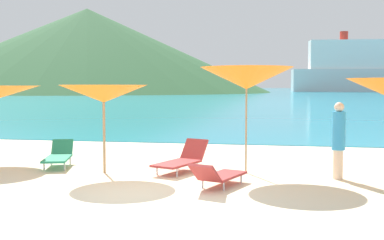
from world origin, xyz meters
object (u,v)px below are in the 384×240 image
object	(u,v)px
lounge_chair_2	(182,159)
beachgoer_1	(338,138)
umbrella_4	(247,78)
umbrella_3	(104,94)
lounge_chair_4	(218,175)
lounge_chair_3	(59,156)
cruise_ship	(360,69)

from	to	relation	value
lounge_chair_2	beachgoer_1	bearing A→B (deg)	16.61
umbrella_4	lounge_chair_2	world-z (taller)	umbrella_4
umbrella_3	lounge_chair_4	xyz separation A→B (m)	(2.77, -1.09, -1.57)
umbrella_3	lounge_chair_4	bearing A→B (deg)	-21.48
lounge_chair_3	lounge_chair_4	xyz separation A→B (m)	(4.21, -1.71, -0.02)
lounge_chair_3	lounge_chair_4	bearing A→B (deg)	-38.50
lounge_chair_2	cruise_ship	distance (m)	163.55
lounge_chair_3	beachgoer_1	world-z (taller)	beachgoer_1
lounge_chair_4	cruise_ship	xyz separation A→B (m)	(27.92, 162.35, 7.55)
umbrella_3	beachgoer_1	xyz separation A→B (m)	(5.19, 0.23, -0.93)
lounge_chair_2	beachgoer_1	size ratio (longest dim) A/B	1.04
umbrella_3	lounge_chair_3	distance (m)	2.19
lounge_chair_4	beachgoer_1	bearing A→B (deg)	-131.54
umbrella_3	cruise_ship	distance (m)	164.27
lounge_chair_2	lounge_chair_3	distance (m)	3.16
umbrella_3	umbrella_4	distance (m)	3.27
lounge_chair_3	cruise_ship	size ratio (longest dim) A/B	0.04
umbrella_4	lounge_chair_3	xyz separation A→B (m)	(-4.63, 0.03, -1.90)
umbrella_4	lounge_chair_2	size ratio (longest dim) A/B	1.42
lounge_chair_2	beachgoer_1	distance (m)	3.52
cruise_ship	umbrella_4	bearing A→B (deg)	-104.63
lounge_chair_3	beachgoer_1	distance (m)	6.66
umbrella_4	lounge_chair_4	world-z (taller)	umbrella_4
umbrella_4	lounge_chair_3	world-z (taller)	umbrella_4
lounge_chair_2	lounge_chair_4	distance (m)	1.89
lounge_chair_2	beachgoer_1	world-z (taller)	beachgoer_1
umbrella_4	lounge_chair_4	distance (m)	2.58
umbrella_4	lounge_chair_4	bearing A→B (deg)	-104.08
lounge_chair_3	lounge_chair_4	world-z (taller)	lounge_chair_3
umbrella_4	lounge_chair_2	bearing A→B (deg)	-175.59
umbrella_4	lounge_chair_4	size ratio (longest dim) A/B	1.48
lounge_chair_4	cruise_ship	distance (m)	164.91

